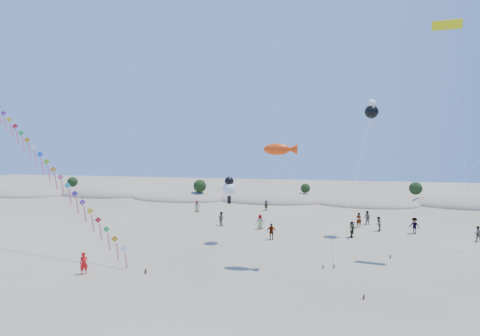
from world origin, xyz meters
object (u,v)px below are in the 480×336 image
object	(u,v)px
kite_train	(28,142)
flyer_foreground	(84,263)
fish_kite	(281,150)
parafoil_kite	(447,28)

from	to	relation	value
kite_train	flyer_foreground	bearing A→B (deg)	-34.60
fish_kite	flyer_foreground	distance (m)	18.40
kite_train	fish_kite	xyz separation A→B (m)	(25.08, -1.68, -0.55)
fish_kite	parafoil_kite	world-z (taller)	parafoil_kite
fish_kite	kite_train	bearing A→B (deg)	176.16
kite_train	parafoil_kite	distance (m)	40.71
parafoil_kite	flyer_foreground	distance (m)	36.84
parafoil_kite	kite_train	bearing A→B (deg)	-174.90
kite_train	parafoil_kite	xyz separation A→B (m)	(39.28, 3.51, 10.09)
parafoil_kite	flyer_foreground	bearing A→B (deg)	-160.68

